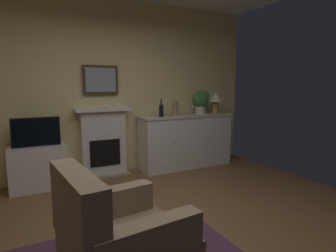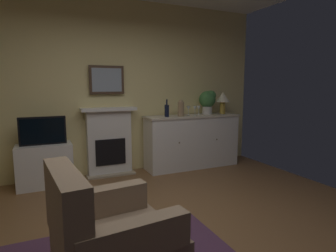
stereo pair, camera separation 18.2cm
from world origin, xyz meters
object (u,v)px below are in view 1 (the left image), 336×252
wine_bottle (161,110)px  wine_glass_left (182,108)px  sideboard_cabinet (186,141)px  vase_decorative (175,108)px  tv_cabinet (38,167)px  wine_glass_center (189,108)px  tv_set (36,132)px  potted_plant_small (201,100)px  wine_glass_right (192,108)px  framed_picture (101,80)px  table_lamp (216,99)px  fireplace_unit (104,142)px  armchair (118,241)px

wine_bottle → wine_glass_left: size_ratio=1.76×
sideboard_cabinet → vase_decorative: bearing=-168.7°
tv_cabinet → vase_decorative: bearing=-1.7°
wine_glass_center → vase_decorative: (-0.28, -0.00, 0.02)m
wine_glass_center → vase_decorative: 0.28m
tv_set → wine_bottle: bearing=-0.6°
potted_plant_small → wine_glass_right: bearing=-170.0°
wine_glass_left → vase_decorative: vase_decorative is taller
framed_picture → tv_set: 1.23m
wine_bottle → tv_set: 1.92m
framed_picture → wine_glass_center: (1.46, -0.27, -0.48)m
sideboard_cabinet → wine_glass_left: bearing=-173.1°
table_lamp → vase_decorative: bearing=-176.8°
fireplace_unit → framed_picture: 0.99m
framed_picture → vase_decorative: size_ratio=1.96×
table_lamp → armchair: (-2.67, -2.46, -0.83)m
wine_glass_left → armchair: 3.21m
fireplace_unit → tv_set: 1.03m
sideboard_cabinet → potted_plant_small: size_ratio=3.96×
wine_glass_right → vase_decorative: bearing=-171.4°
framed_picture → tv_set: (-0.98, -0.23, -0.72)m
table_lamp → tv_set: (-3.05, -0.01, -0.39)m
wine_bottle → wine_glass_center: (0.53, -0.02, 0.01)m
wine_bottle → tv_cabinet: size_ratio=0.39×
fireplace_unit → sideboard_cabinet: (1.44, -0.18, -0.08)m
wine_glass_right → vase_decorative: (-0.39, -0.06, 0.02)m
table_lamp → wine_glass_right: bearing=179.0°
vase_decorative → sideboard_cabinet: bearing=11.3°
wine_glass_center → wine_glass_right: 0.12m
potted_plant_small → tv_set: bearing=-178.9°
framed_picture → vase_decorative: bearing=-12.9°
framed_picture → sideboard_cabinet: size_ratio=0.32×
sideboard_cabinet → wine_glass_left: wine_glass_left is taller
wine_glass_center → tv_set: (-2.44, 0.04, -0.24)m
wine_glass_left → potted_plant_small: bearing=7.4°
fireplace_unit → framed_picture: (-0.00, 0.05, 0.99)m
fireplace_unit → potted_plant_small: size_ratio=2.56×
tv_cabinet → wine_glass_right: bearing=-0.1°
wine_glass_center → armchair: (-2.06, -2.41, -0.67)m
wine_glass_left → armchair: bearing=-128.6°
wine_bottle → potted_plant_small: bearing=4.9°
table_lamp → vase_decorative: 0.90m
wine_glass_right → tv_cabinet: wine_glass_right is taller
sideboard_cabinet → tv_cabinet: (-2.41, 0.02, -0.16)m
sideboard_cabinet → wine_bottle: bearing=-177.0°
fireplace_unit → wine_bottle: wine_bottle is taller
table_lamp → tv_set: bearing=-179.8°
wine_glass_center → vase_decorative: vase_decorative is taller
tv_set → vase_decorative: bearing=-1.1°
fireplace_unit → tv_set: fireplace_unit is taller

